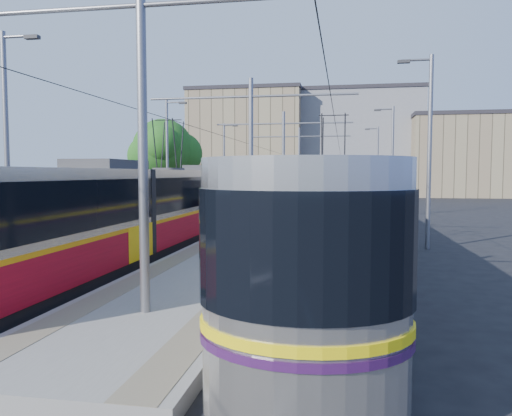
# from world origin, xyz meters

# --- Properties ---
(ground) EXTENTS (160.00, 160.00, 0.00)m
(ground) POSITION_xyz_m (0.00, 0.00, 0.00)
(ground) COLOR black
(ground) RESTS_ON ground
(platform) EXTENTS (4.00, 50.00, 0.30)m
(platform) POSITION_xyz_m (0.00, 17.00, 0.15)
(platform) COLOR gray
(platform) RESTS_ON ground
(tactile_strip_left) EXTENTS (0.70, 50.00, 0.01)m
(tactile_strip_left) POSITION_xyz_m (-1.45, 17.00, 0.30)
(tactile_strip_left) COLOR gray
(tactile_strip_left) RESTS_ON platform
(tactile_strip_right) EXTENTS (0.70, 50.00, 0.01)m
(tactile_strip_right) POSITION_xyz_m (1.45, 17.00, 0.30)
(tactile_strip_right) COLOR gray
(tactile_strip_right) RESTS_ON platform
(rails) EXTENTS (8.71, 70.00, 0.03)m
(rails) POSITION_xyz_m (0.00, 17.00, 0.02)
(rails) COLOR gray
(rails) RESTS_ON ground
(track_arrow) EXTENTS (1.20, 5.00, 0.01)m
(track_arrow) POSITION_xyz_m (-3.60, -3.00, 0.01)
(track_arrow) COLOR silver
(track_arrow) RESTS_ON ground
(tram_left) EXTENTS (2.43, 29.39, 5.50)m
(tram_left) POSITION_xyz_m (-3.60, 7.48, 1.71)
(tram_left) COLOR black
(tram_left) RESTS_ON ground
(tram_right) EXTENTS (2.43, 31.72, 5.50)m
(tram_right) POSITION_xyz_m (3.60, 6.93, 1.86)
(tram_right) COLOR black
(tram_right) RESTS_ON ground
(catenary) EXTENTS (9.20, 70.00, 7.00)m
(catenary) POSITION_xyz_m (0.00, 14.15, 4.52)
(catenary) COLOR slate
(catenary) RESTS_ON platform
(street_lamps) EXTENTS (15.18, 38.22, 8.00)m
(street_lamps) POSITION_xyz_m (-0.00, 21.00, 4.18)
(street_lamps) COLOR slate
(street_lamps) RESTS_ON ground
(shelter) EXTENTS (0.93, 1.24, 2.45)m
(shelter) POSITION_xyz_m (0.11, 14.91, 1.58)
(shelter) COLOR black
(shelter) RESTS_ON platform
(tree) EXTENTS (4.86, 4.49, 7.06)m
(tree) POSITION_xyz_m (-8.52, 20.92, 4.77)
(tree) COLOR #382314
(tree) RESTS_ON ground
(building_left) EXTENTS (16.32, 12.24, 15.27)m
(building_left) POSITION_xyz_m (-10.00, 60.00, 7.64)
(building_left) COLOR gray
(building_left) RESTS_ON ground
(building_centre) EXTENTS (18.36, 14.28, 15.30)m
(building_centre) POSITION_xyz_m (6.00, 64.00, 7.66)
(building_centre) COLOR gray
(building_centre) RESTS_ON ground
(building_right) EXTENTS (14.28, 10.20, 11.06)m
(building_right) POSITION_xyz_m (20.00, 58.00, 5.54)
(building_right) COLOR gray
(building_right) RESTS_ON ground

